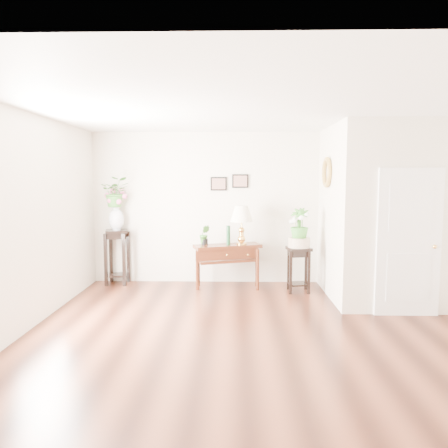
{
  "coord_description": "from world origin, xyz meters",
  "views": [
    {
      "loc": [
        -0.35,
        -5.36,
        1.96
      ],
      "look_at": [
        -0.52,
        1.3,
        1.25
      ],
      "focal_mm": 35.0,
      "sensor_mm": 36.0,
      "label": 1
    }
  ],
  "objects_px": {
    "console_table": "(228,266)",
    "table_lamp": "(242,225)",
    "plant_stand_b": "(298,270)",
    "plant_stand_a": "(117,257)"
  },
  "relations": [
    {
      "from": "console_table",
      "to": "plant_stand_b",
      "type": "distance_m",
      "value": 1.25
    },
    {
      "from": "plant_stand_b",
      "to": "console_table",
      "type": "bearing_deg",
      "value": 169.93
    },
    {
      "from": "table_lamp",
      "to": "plant_stand_b",
      "type": "relative_size",
      "value": 0.9
    },
    {
      "from": "plant_stand_a",
      "to": "table_lamp",
      "type": "bearing_deg",
      "value": -6.77
    },
    {
      "from": "plant_stand_b",
      "to": "table_lamp",
      "type": "bearing_deg",
      "value": 167.48
    },
    {
      "from": "console_table",
      "to": "table_lamp",
      "type": "bearing_deg",
      "value": -19.01
    },
    {
      "from": "plant_stand_a",
      "to": "plant_stand_b",
      "type": "relative_size",
      "value": 1.3
    },
    {
      "from": "plant_stand_a",
      "to": "console_table",
      "type": "bearing_deg",
      "value": -7.58
    },
    {
      "from": "table_lamp",
      "to": "plant_stand_b",
      "type": "bearing_deg",
      "value": -12.52
    },
    {
      "from": "plant_stand_b",
      "to": "plant_stand_a",
      "type": "bearing_deg",
      "value": 171.48
    }
  ]
}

